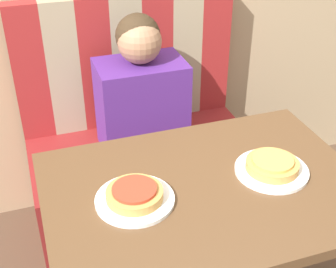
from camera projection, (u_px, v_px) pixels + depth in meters
name	position (u px, v px, depth m)	size (l,w,h in m)	color
booth_seat	(144.00, 186.00, 2.23)	(1.00, 0.58, 0.48)	maroon
booth_backrest	(126.00, 61.00, 2.14)	(1.00, 0.08, 0.61)	maroon
dining_table	(204.00, 215.00, 1.44)	(0.95, 0.68, 0.77)	brown
person	(141.00, 90.00, 1.96)	(0.37, 0.24, 0.59)	#4C237A
plate_left	(135.00, 200.00, 1.32)	(0.23, 0.23, 0.01)	white
plate_right	(272.00, 171.00, 1.44)	(0.23, 0.23, 0.01)	white
pizza_left	(135.00, 194.00, 1.31)	(0.16, 0.16, 0.04)	#C68E47
pizza_right	(273.00, 165.00, 1.43)	(0.16, 0.16, 0.04)	#C68E47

